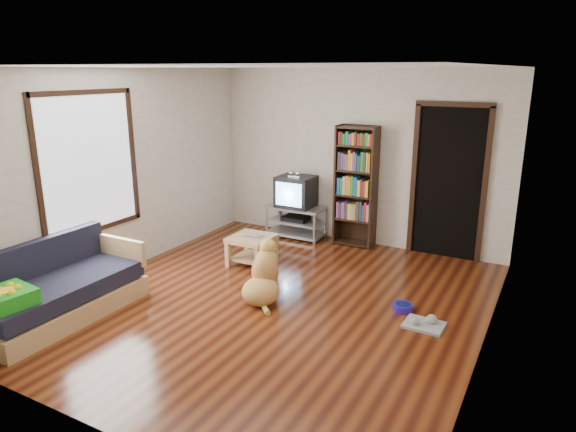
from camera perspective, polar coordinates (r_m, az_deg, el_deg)
The scene contains 18 objects.
ground at distance 5.97m, azimuth -1.54°, elevation -9.54°, with size 5.00×5.00×0.00m, color #612B10.
ceiling at distance 5.39m, azimuth -1.75°, elevation 16.27°, with size 5.00×5.00×0.00m, color white.
wall_back at distance 7.76m, azimuth 7.72°, elevation 6.40°, with size 4.50×4.50×0.00m, color beige.
wall_front at distance 3.69m, azimuth -21.59°, elevation -5.35°, with size 4.50×4.50×0.00m, color beige.
wall_left at distance 6.92m, azimuth -18.02°, elevation 4.61°, with size 5.00×5.00×0.00m, color beige.
wall_right at distance 4.85m, azimuth 22.02°, elevation -0.42°, with size 5.00×5.00×0.00m, color beige.
green_cushion at distance 5.58m, azimuth -28.89°, elevation -7.99°, with size 0.45×0.45×0.15m, color #20951B.
laptop at distance 6.92m, azimuth -4.20°, elevation -2.24°, with size 0.30×0.19×0.02m, color silver.
dog_bowl at distance 5.90m, azimuth 12.62°, elevation -9.86°, with size 0.22×0.22×0.08m, color #271594.
grey_rag at distance 5.63m, azimuth 14.86°, elevation -11.62°, with size 0.40×0.32×0.03m, color gray.
window at distance 6.55m, azimuth -21.22°, elevation 5.48°, with size 0.03×1.46×1.70m.
doorway at distance 7.41m, azimuth 17.41°, elevation 3.94°, with size 1.03×0.05×2.19m.
tv_stand at distance 8.13m, azimuth 0.89°, elevation -0.48°, with size 0.90×0.45×0.50m.
crt_tv at distance 8.03m, azimuth 0.98°, elevation 2.81°, with size 0.55×0.52×0.58m.
bookshelf at distance 7.65m, azimuth 7.57°, elevation 3.99°, with size 0.60×0.30×1.80m.
sofa at distance 6.09m, azimuth -24.09°, elevation -7.79°, with size 0.80×1.80×0.80m.
coffee_table at distance 6.99m, azimuth -4.05°, elevation -3.20°, with size 0.55×0.55×0.40m.
dog at distance 5.98m, azimuth -2.72°, elevation -6.86°, with size 0.54×0.77×0.69m.
Camera 1 is at (2.71, -4.66, 2.57)m, focal length 32.00 mm.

